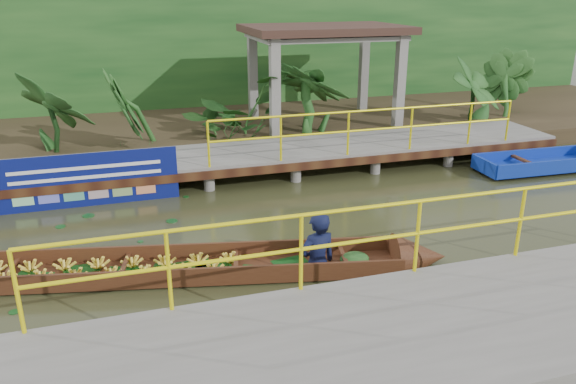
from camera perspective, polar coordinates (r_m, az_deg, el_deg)
name	(u,v)px	position (r m, az deg, el deg)	size (l,w,h in m)	color
ground	(289,233)	(10.25, 0.13, -4.15)	(80.00, 80.00, 0.00)	#313319
land_strip	(215,128)	(17.12, -7.41, 6.51)	(30.00, 8.00, 0.45)	#2F2417
far_dock	(247,156)	(13.20, -4.23, 3.64)	(16.00, 2.06, 1.66)	slate
near_dock	(475,339)	(7.21, 18.50, -13.96)	(18.00, 2.40, 1.73)	slate
pavilion	(325,40)	(16.34, 3.73, 15.20)	(4.40, 3.00, 3.00)	slate
foliage_backdrop	(199,58)	(19.25, -9.01, 13.31)	(30.00, 0.80, 4.00)	#143F17
vendor_boat	(207,257)	(8.83, -8.27, -6.55)	(8.45, 2.56, 2.12)	#3B1C10
moored_blue_boat	(575,161)	(15.58, 27.17, 2.82)	(3.91, 1.17, 0.92)	#0E2A9C
blue_banner	(87,180)	(11.99, -19.71, 1.15)	(3.59, 0.04, 1.12)	navy
tropical_plants	(302,102)	(15.29, 1.44, 9.09)	(14.33, 1.33, 1.67)	#143F17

